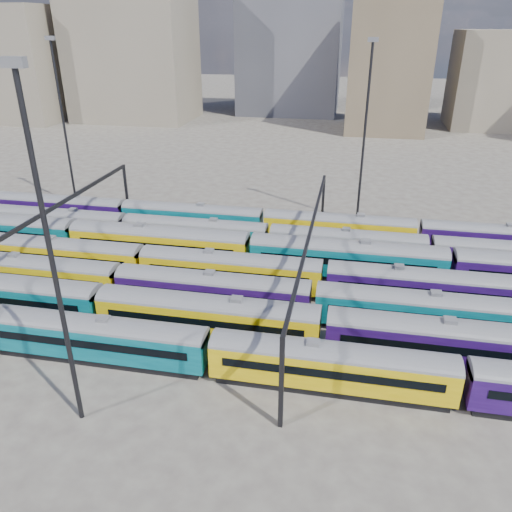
% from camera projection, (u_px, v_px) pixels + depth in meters
% --- Properties ---
extents(ground, '(500.00, 500.00, 0.00)m').
position_uv_depth(ground, '(220.00, 287.00, 56.71)').
color(ground, '#453F3A').
rests_on(ground, ground).
extents(rake_0, '(120.77, 2.95, 4.96)m').
position_uv_depth(rake_0, '(464.00, 378.00, 38.17)').
color(rake_0, black).
rests_on(rake_0, ground).
extents(rake_1, '(128.47, 3.13, 5.28)m').
position_uv_depth(rake_1, '(324.00, 325.00, 44.48)').
color(rake_1, black).
rests_on(rake_1, ground).
extents(rake_2, '(123.31, 3.01, 5.06)m').
position_uv_depth(rake_2, '(313.00, 298.00, 49.21)').
color(rake_2, black).
rests_on(rake_2, ground).
extents(rake_3, '(124.47, 3.04, 5.11)m').
position_uv_depth(rake_3, '(325.00, 275.00, 53.51)').
color(rake_3, black).
rests_on(rake_3, ground).
extents(rake_4, '(113.58, 3.32, 5.61)m').
position_uv_depth(rake_4, '(159.00, 240.00, 61.46)').
color(rake_4, black).
rests_on(rake_4, ground).
extents(rake_5, '(117.97, 2.88, 4.84)m').
position_uv_depth(rake_5, '(269.00, 236.00, 63.83)').
color(rake_5, black).
rests_on(rake_5, ground).
extents(rake_6, '(101.87, 2.98, 5.02)m').
position_uv_depth(rake_6, '(192.00, 215.00, 70.31)').
color(rake_6, black).
rests_on(rake_6, ground).
extents(gantry_1, '(0.35, 40.35, 8.03)m').
position_uv_depth(gantry_1, '(50.00, 219.00, 57.33)').
color(gantry_1, black).
rests_on(gantry_1, ground).
extents(gantry_2, '(0.35, 40.35, 8.03)m').
position_uv_depth(gantry_2, '(310.00, 239.00, 52.08)').
color(gantry_2, black).
rests_on(gantry_2, ground).
extents(mast_1, '(1.40, 0.50, 25.60)m').
position_uv_depth(mast_1, '(63.00, 119.00, 75.59)').
color(mast_1, black).
rests_on(mast_1, ground).
extents(mast_2, '(1.40, 0.50, 25.60)m').
position_uv_depth(mast_2, '(50.00, 250.00, 32.11)').
color(mast_2, black).
rests_on(mast_2, ground).
extents(mast_3, '(1.40, 0.50, 25.60)m').
position_uv_depth(mast_3, '(365.00, 128.00, 69.48)').
color(mast_3, black).
rests_on(mast_3, ground).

